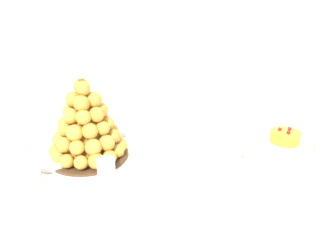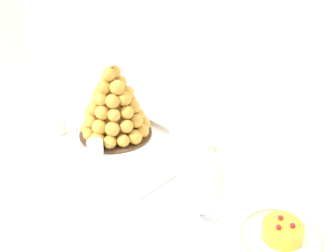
{
  "view_description": "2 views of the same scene",
  "coord_description": "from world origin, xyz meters",
  "px_view_note": "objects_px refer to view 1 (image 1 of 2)",
  "views": [
    {
      "loc": [
        -0.22,
        -0.92,
        1.26
      ],
      "look_at": [
        -0.01,
        -0.04,
        0.89
      ],
      "focal_mm": 35.4,
      "sensor_mm": 36.0,
      "label": 1
    },
    {
      "loc": [
        0.76,
        -0.76,
        1.57
      ],
      "look_at": [
        0.04,
        0.02,
        0.93
      ],
      "focal_mm": 46.64,
      "sensor_mm": 36.0,
      "label": 2
    }
  ],
  "objects_px": {
    "macaron_goblet": "(243,117)",
    "dessert_cup_centre": "(173,159)",
    "dessert_cup_left": "(31,177)",
    "wine_glass": "(65,117)",
    "dessert_cup_mid_left": "(106,168)",
    "creme_brulee_ramekin": "(54,161)",
    "fruit_tart_plate": "(285,139)",
    "serving_tray": "(104,160)",
    "croquembouche": "(86,125)"
  },
  "relations": [
    {
      "from": "creme_brulee_ramekin",
      "to": "wine_glass",
      "type": "bearing_deg",
      "value": 77.08
    },
    {
      "from": "dessert_cup_centre",
      "to": "dessert_cup_left",
      "type": "bearing_deg",
      "value": 179.92
    },
    {
      "from": "dessert_cup_left",
      "to": "wine_glass",
      "type": "height_order",
      "value": "wine_glass"
    },
    {
      "from": "croquembouche",
      "to": "serving_tray",
      "type": "bearing_deg",
      "value": -31.1
    },
    {
      "from": "dessert_cup_mid_left",
      "to": "fruit_tart_plate",
      "type": "bearing_deg",
      "value": 7.99
    },
    {
      "from": "creme_brulee_ramekin",
      "to": "macaron_goblet",
      "type": "relative_size",
      "value": 0.4
    },
    {
      "from": "dessert_cup_mid_left",
      "to": "macaron_goblet",
      "type": "bearing_deg",
      "value": 2.06
    },
    {
      "from": "macaron_goblet",
      "to": "dessert_cup_left",
      "type": "bearing_deg",
      "value": -178.51
    },
    {
      "from": "croquembouche",
      "to": "dessert_cup_mid_left",
      "type": "xyz_separation_m",
      "value": [
        0.05,
        -0.13,
        -0.09
      ]
    },
    {
      "from": "wine_glass",
      "to": "croquembouche",
      "type": "bearing_deg",
      "value": -59.82
    },
    {
      "from": "dessert_cup_centre",
      "to": "dessert_cup_mid_left",
      "type": "bearing_deg",
      "value": 179.53
    },
    {
      "from": "croquembouche",
      "to": "creme_brulee_ramekin",
      "type": "distance_m",
      "value": 0.15
    },
    {
      "from": "dessert_cup_mid_left",
      "to": "dessert_cup_centre",
      "type": "bearing_deg",
      "value": -0.47
    },
    {
      "from": "croquembouche",
      "to": "macaron_goblet",
      "type": "bearing_deg",
      "value": -13.37
    },
    {
      "from": "dessert_cup_mid_left",
      "to": "croquembouche",
      "type": "bearing_deg",
      "value": 110.3
    },
    {
      "from": "dessert_cup_mid_left",
      "to": "creme_brulee_ramekin",
      "type": "height_order",
      "value": "dessert_cup_mid_left"
    },
    {
      "from": "dessert_cup_mid_left",
      "to": "macaron_goblet",
      "type": "relative_size",
      "value": 0.21
    },
    {
      "from": "dessert_cup_mid_left",
      "to": "fruit_tart_plate",
      "type": "distance_m",
      "value": 0.64
    },
    {
      "from": "croquembouche",
      "to": "fruit_tart_plate",
      "type": "relative_size",
      "value": 1.41
    },
    {
      "from": "dessert_cup_centre",
      "to": "fruit_tart_plate",
      "type": "height_order",
      "value": "dessert_cup_centre"
    },
    {
      "from": "dessert_cup_mid_left",
      "to": "wine_glass",
      "type": "height_order",
      "value": "wine_glass"
    },
    {
      "from": "croquembouche",
      "to": "dessert_cup_mid_left",
      "type": "height_order",
      "value": "croquembouche"
    },
    {
      "from": "serving_tray",
      "to": "dessert_cup_mid_left",
      "type": "relative_size",
      "value": 10.02
    },
    {
      "from": "dessert_cup_centre",
      "to": "serving_tray",
      "type": "bearing_deg",
      "value": 152.99
    },
    {
      "from": "dessert_cup_left",
      "to": "wine_glass",
      "type": "relative_size",
      "value": 0.36
    },
    {
      "from": "croquembouche",
      "to": "wine_glass",
      "type": "height_order",
      "value": "croquembouche"
    },
    {
      "from": "creme_brulee_ramekin",
      "to": "dessert_cup_centre",
      "type": "bearing_deg",
      "value": -15.92
    },
    {
      "from": "wine_glass",
      "to": "serving_tray",
      "type": "bearing_deg",
      "value": -52.05
    },
    {
      "from": "dessert_cup_left",
      "to": "serving_tray",
      "type": "bearing_deg",
      "value": 26.92
    },
    {
      "from": "macaron_goblet",
      "to": "fruit_tart_plate",
      "type": "distance_m",
      "value": 0.25
    },
    {
      "from": "serving_tray",
      "to": "croquembouche",
      "type": "height_order",
      "value": "croquembouche"
    },
    {
      "from": "croquembouche",
      "to": "wine_glass",
      "type": "bearing_deg",
      "value": 120.18
    },
    {
      "from": "dessert_cup_left",
      "to": "dessert_cup_centre",
      "type": "relative_size",
      "value": 0.84
    },
    {
      "from": "serving_tray",
      "to": "macaron_goblet",
      "type": "height_order",
      "value": "macaron_goblet"
    },
    {
      "from": "serving_tray",
      "to": "croquembouche",
      "type": "distance_m",
      "value": 0.13
    },
    {
      "from": "serving_tray",
      "to": "dessert_cup_centre",
      "type": "xyz_separation_m",
      "value": [
        0.2,
        -0.1,
        0.03
      ]
    },
    {
      "from": "wine_glass",
      "to": "dessert_cup_centre",
      "type": "bearing_deg",
      "value": -38.3
    },
    {
      "from": "macaron_goblet",
      "to": "serving_tray",
      "type": "bearing_deg",
      "value": 168.72
    },
    {
      "from": "creme_brulee_ramekin",
      "to": "wine_glass",
      "type": "xyz_separation_m",
      "value": [
        0.03,
        0.15,
        0.09
      ]
    },
    {
      "from": "dessert_cup_left",
      "to": "fruit_tart_plate",
      "type": "xyz_separation_m",
      "value": [
        0.83,
        0.09,
        -0.02
      ]
    },
    {
      "from": "serving_tray",
      "to": "croquembouche",
      "type": "xyz_separation_m",
      "value": [
        -0.04,
        0.03,
        0.11
      ]
    },
    {
      "from": "macaron_goblet",
      "to": "dessert_cup_centre",
      "type": "bearing_deg",
      "value": -175.73
    },
    {
      "from": "dessert_cup_centre",
      "to": "wine_glass",
      "type": "distance_m",
      "value": 0.41
    },
    {
      "from": "dessert_cup_left",
      "to": "wine_glass",
      "type": "distance_m",
      "value": 0.27
    },
    {
      "from": "serving_tray",
      "to": "wine_glass",
      "type": "xyz_separation_m",
      "value": [
        -0.11,
        0.15,
        0.1
      ]
    },
    {
      "from": "serving_tray",
      "to": "creme_brulee_ramekin",
      "type": "height_order",
      "value": "creme_brulee_ramekin"
    },
    {
      "from": "serving_tray",
      "to": "wine_glass",
      "type": "bearing_deg",
      "value": 127.95
    },
    {
      "from": "croquembouche",
      "to": "dessert_cup_mid_left",
      "type": "distance_m",
      "value": 0.16
    },
    {
      "from": "serving_tray",
      "to": "dessert_cup_centre",
      "type": "distance_m",
      "value": 0.23
    },
    {
      "from": "creme_brulee_ramekin",
      "to": "wine_glass",
      "type": "height_order",
      "value": "wine_glass"
    }
  ]
}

